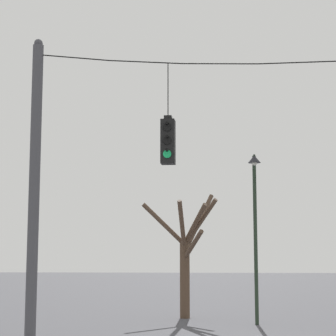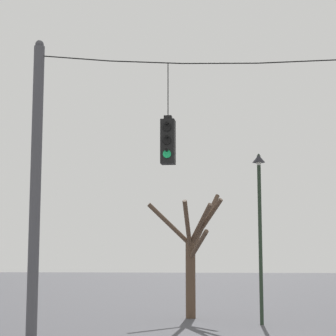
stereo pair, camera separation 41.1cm
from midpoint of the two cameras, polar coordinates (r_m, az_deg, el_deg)
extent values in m
cylinder|color=#4C4C51|center=(16.60, -12.27, -1.92)|extent=(0.27, 0.27, 7.48)
sphere|color=#4C4C51|center=(17.41, -11.89, 10.59)|extent=(0.22, 0.22, 0.22)
cylinder|color=black|center=(17.02, -8.93, 9.48)|extent=(1.86, 0.03, 0.25)
cylinder|color=black|center=(16.58, -2.67, 9.21)|extent=(1.86, 0.03, 0.18)
cylinder|color=black|center=(16.36, 3.84, 9.05)|extent=(1.86, 0.03, 0.10)
cylinder|color=black|center=(16.37, 10.42, 9.02)|extent=(1.86, 0.03, 0.03)
cube|color=black|center=(16.01, -0.74, 2.29)|extent=(0.34, 0.34, 1.10)
cube|color=black|center=(16.13, -0.73, 4.38)|extent=(0.19, 0.19, 0.10)
cylinder|color=black|center=(16.30, -0.73, 6.86)|extent=(0.02, 0.02, 1.34)
cylinder|color=black|center=(15.89, -0.82, 3.57)|extent=(0.20, 0.03, 0.20)
cylinder|color=black|center=(15.86, -0.84, 3.93)|extent=(0.07, 0.12, 0.07)
cylinder|color=black|center=(15.83, -0.82, 2.41)|extent=(0.20, 0.03, 0.20)
cylinder|color=black|center=(15.80, -0.84, 2.76)|extent=(0.07, 0.12, 0.07)
cylinder|color=#19C666|center=(15.77, -0.82, 1.23)|extent=(0.20, 0.03, 0.20)
cylinder|color=black|center=(15.74, -0.84, 1.58)|extent=(0.07, 0.12, 0.07)
cylinder|color=black|center=(16.25, -0.65, 3.31)|extent=(0.20, 0.03, 0.20)
cylinder|color=black|center=(16.31, -0.63, 3.59)|extent=(0.07, 0.12, 0.07)
cylinder|color=black|center=(16.19, -0.65, 2.17)|extent=(0.20, 0.03, 0.20)
cylinder|color=black|center=(16.25, -0.63, 2.46)|extent=(0.07, 0.12, 0.07)
cylinder|color=#19C666|center=(16.13, -0.65, 1.02)|extent=(0.20, 0.03, 0.20)
cylinder|color=black|center=(16.19, -0.63, 1.31)|extent=(0.07, 0.12, 0.07)
cylinder|color=#233323|center=(21.43, 7.08, -6.14)|extent=(0.12, 0.12, 5.43)
cylinder|color=#233323|center=(21.46, 6.96, 1.02)|extent=(0.07, 0.45, 0.07)
cone|color=#232328|center=(21.22, 6.97, 0.79)|extent=(0.41, 0.41, 0.24)
sphere|color=silver|center=(21.20, 6.98, 0.46)|extent=(0.18, 0.18, 0.18)
cylinder|color=brown|center=(23.63, 0.97, -9.63)|extent=(0.35, 0.35, 2.75)
cylinder|color=brown|center=(23.21, 2.30, -4.78)|extent=(1.35, 0.99, 1.67)
cylinder|color=brown|center=(23.47, -0.86, -4.94)|extent=(1.59, 0.72, 1.54)
cylinder|color=brown|center=(24.06, 2.18, -4.82)|extent=(1.14, 1.10, 2.19)
cylinder|color=brown|center=(23.15, 1.83, -4.92)|extent=(1.00, 1.12, 1.44)
cylinder|color=brown|center=(23.13, 0.73, -5.04)|extent=(0.25, 1.21, 1.76)
cylinder|color=brown|center=(22.94, 1.66, -6.72)|extent=(0.87, 1.46, 1.04)
camera|label=1|loc=(0.21, -90.74, 0.11)|focal=70.00mm
camera|label=2|loc=(0.21, 89.26, -0.11)|focal=70.00mm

